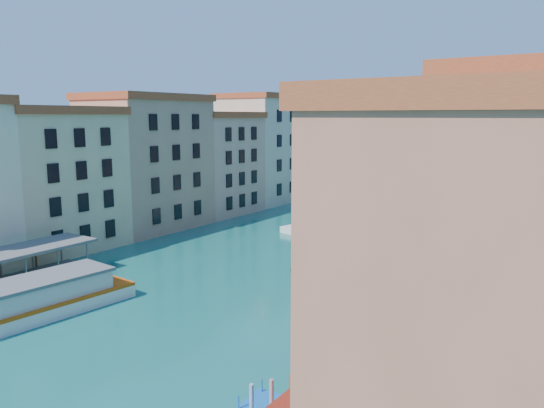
{
  "coord_description": "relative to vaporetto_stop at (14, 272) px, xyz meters",
  "views": [
    {
      "loc": [
        33.85,
        -15.88,
        16.83
      ],
      "look_at": [
        -3.3,
        39.35,
        5.73
      ],
      "focal_mm": 35.0,
      "sensor_mm": 36.0,
      "label": 1
    }
  ],
  "objects": [
    {
      "name": "gondola_fore",
      "position": [
        19.54,
        23.56,
        -1.06
      ],
      "size": [
        4.62,
        10.85,
        2.24
      ],
      "rotation": [
        0.0,
        0.0,
        0.35
      ],
      "color": "black",
      "rests_on": "ground"
    },
    {
      "name": "quay",
      "position": [
        38.0,
        53.0,
        -0.94
      ],
      "size": [
        4.0,
        140.0,
        1.0
      ],
      "primitive_type": "cube",
      "color": "gray",
      "rests_on": "ground"
    },
    {
      "name": "mooring_poles_right",
      "position": [
        35.1,
        16.8,
        -0.14
      ],
      "size": [
        1.44,
        54.24,
        3.2
      ],
      "color": "brown",
      "rests_on": "ground"
    },
    {
      "name": "gondola_far",
      "position": [
        22.65,
        43.67,
        -1.08
      ],
      "size": [
        2.03,
        12.61,
        1.78
      ],
      "rotation": [
        0.0,
        0.0,
        0.09
      ],
      "color": "black",
      "rests_on": "ground"
    },
    {
      "name": "gondola_right",
      "position": [
        27.6,
        15.61,
        -0.92
      ],
      "size": [
        2.67,
        13.58,
        2.71
      ],
      "rotation": [
        0.0,
        0.0,
        0.12
      ],
      "color": "black",
      "rests_on": "ground"
    },
    {
      "name": "restaurant_awnings",
      "position": [
        38.19,
        11.0,
        1.55
      ],
      "size": [
        3.2,
        44.55,
        3.12
      ],
      "color": "maroon",
      "rests_on": "ground"
    },
    {
      "name": "motorboat_far",
      "position": [
        17.28,
        66.47,
        -0.81
      ],
      "size": [
        3.62,
        8.07,
        1.61
      ],
      "rotation": [
        0.0,
        0.0,
        -0.15
      ],
      "color": "white",
      "rests_on": "ground"
    },
    {
      "name": "left_bank_palazzos",
      "position": [
        -10.0,
        52.68,
        8.27
      ],
      "size": [
        12.8,
        128.4,
        21.0
      ],
      "color": "beige",
      "rests_on": "ground"
    },
    {
      "name": "mooring_poles_left",
      "position": [
        -2.5,
        0.0,
        -0.14
      ],
      "size": [
        0.24,
        8.24,
        3.2
      ],
      "color": "brown",
      "rests_on": "ground"
    },
    {
      "name": "motorboat_mid",
      "position": [
        10.71,
        39.15,
        -0.82
      ],
      "size": [
        4.27,
        8.09,
        1.6
      ],
      "rotation": [
        0.0,
        0.0,
        -0.25
      ],
      "color": "silver",
      "rests_on": "ground"
    },
    {
      "name": "vaporetto_near",
      "position": [
        9.01,
        -6.0,
        0.02
      ],
      "size": [
        6.81,
        22.21,
        3.25
      ],
      "rotation": [
        0.0,
        0.0,
        -0.08
      ],
      "color": "white",
      "rests_on": "ground"
    },
    {
      "name": "vaporetto_far",
      "position": [
        16.91,
        56.04,
        -0.05
      ],
      "size": [
        6.13,
        21.07,
        3.09
      ],
      "rotation": [
        0.0,
        0.0,
        -0.07
      ],
      "color": "silver",
      "rests_on": "ground"
    },
    {
      "name": "vaporetto_stop",
      "position": [
        0.0,
        0.0,
        0.0
      ],
      "size": [
        5.4,
        16.4,
        3.65
      ],
      "color": "slate",
      "rests_on": "ground"
    }
  ]
}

